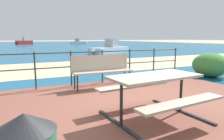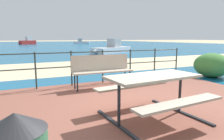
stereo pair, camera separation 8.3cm
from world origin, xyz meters
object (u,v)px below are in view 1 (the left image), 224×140
(boat_near, at_px, (24,42))
(picnic_table, at_px, (154,86))
(park_bench, at_px, (102,68))
(boat_mid, at_px, (78,42))
(boat_far, at_px, (110,49))

(boat_near, bearing_deg, picnic_table, 61.70)
(picnic_table, relative_size, park_bench, 0.98)
(picnic_table, xyz_separation_m, park_bench, (0.05, 2.48, -0.03))
(boat_near, xyz_separation_m, boat_mid, (12.49, -0.31, -0.19))
(park_bench, distance_m, boat_near, 44.20)
(park_bench, relative_size, boat_far, 0.33)
(picnic_table, height_order, boat_near, boat_near)
(picnic_table, bearing_deg, boat_near, 86.42)
(picnic_table, relative_size, boat_far, 0.32)
(boat_mid, bearing_deg, boat_near, -178.19)
(boat_near, height_order, boat_far, boat_near)
(park_bench, height_order, boat_mid, boat_mid)
(boat_mid, xyz_separation_m, boat_far, (-5.69, -31.34, -0.00))
(park_bench, bearing_deg, boat_near, 91.51)
(boat_mid, height_order, boat_far, boat_far)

